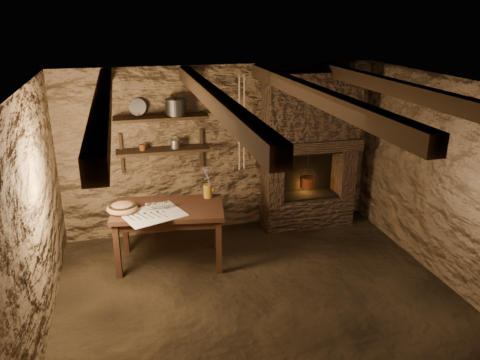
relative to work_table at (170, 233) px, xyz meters
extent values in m
plane|color=black|center=(0.88, -1.09, -0.42)|extent=(4.50, 4.50, 0.00)
cube|color=#4E3824|center=(0.88, 0.91, 0.78)|extent=(4.50, 0.04, 2.40)
cube|color=#4E3824|center=(0.88, -3.09, 0.78)|extent=(4.50, 0.04, 2.40)
cube|color=#4E3824|center=(-1.37, -1.09, 0.78)|extent=(0.04, 4.00, 2.40)
cube|color=#4E3824|center=(3.13, -1.09, 0.78)|extent=(0.04, 4.00, 2.40)
cube|color=black|center=(0.88, -1.09, 1.98)|extent=(4.50, 4.00, 0.04)
cube|color=black|center=(-0.62, -1.09, 1.89)|extent=(0.14, 3.95, 0.16)
cube|color=black|center=(0.38, -1.09, 1.89)|extent=(0.14, 3.95, 0.16)
cube|color=black|center=(1.38, -1.09, 1.89)|extent=(0.14, 3.95, 0.16)
cube|color=black|center=(2.38, -1.09, 1.89)|extent=(0.14, 3.95, 0.16)
cube|color=black|center=(0.03, 0.75, 0.88)|extent=(1.25, 0.30, 0.04)
cube|color=black|center=(0.03, 0.75, 1.33)|extent=(1.25, 0.30, 0.04)
cube|color=#3B291D|center=(2.13, 0.67, -0.19)|extent=(1.35, 0.45, 0.45)
cube|color=#3B291D|center=(1.57, 0.67, 0.41)|extent=(0.23, 0.45, 0.75)
cube|color=#3B291D|center=(2.70, 0.67, 0.41)|extent=(0.23, 0.45, 0.75)
cube|color=#3B291D|center=(2.13, 0.64, 0.86)|extent=(1.43, 0.51, 0.16)
cube|color=#3B291D|center=(2.13, 0.67, 1.41)|extent=(1.35, 0.45, 0.94)
cube|color=black|center=(2.13, 0.87, 0.41)|extent=(0.90, 0.06, 0.75)
cube|color=#341C12|center=(0.00, 0.00, 0.33)|extent=(1.47, 0.98, 0.06)
cube|color=#341C12|center=(0.00, 0.00, 0.24)|extent=(1.33, 0.85, 0.10)
cube|color=beige|center=(-0.20, -0.18, 0.36)|extent=(0.83, 0.76, 0.01)
cylinder|color=#9B6C1E|center=(0.54, 0.20, 0.45)|extent=(0.14, 0.14, 0.18)
torus|color=#9B6C1E|center=(0.60, 0.20, 0.47)|extent=(0.02, 0.10, 0.10)
ellipsoid|color=#9A6B42|center=(-0.56, 0.00, 0.40)|extent=(0.45, 0.45, 0.13)
cylinder|color=#302E2B|center=(0.23, 0.75, 1.45)|extent=(0.29, 0.29, 0.20)
cylinder|color=#979692|center=(-0.25, 0.85, 1.47)|extent=(0.25, 0.17, 0.23)
cylinder|color=#5E2F12|center=(-0.24, 0.75, 0.94)|extent=(0.10, 0.10, 0.08)
cylinder|color=maroon|center=(2.11, 0.63, 0.28)|extent=(0.24, 0.24, 0.15)
torus|color=#302E2B|center=(2.11, 0.63, 0.37)|extent=(0.24, 0.02, 0.24)
cylinder|color=#302E2B|center=(2.11, 0.63, 0.52)|extent=(0.01, 0.01, 0.44)
camera|label=1|loc=(-0.45, -5.42, 2.67)|focal=35.00mm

